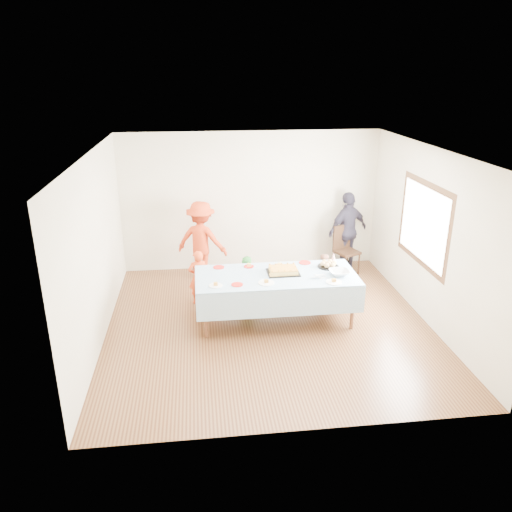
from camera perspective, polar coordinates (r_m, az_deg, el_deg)
The scene contains 22 objects.
ground at distance 7.95m, azimuth 1.42°, elevation -7.75°, with size 5.00×5.00×0.00m, color #472614.
room_walls at distance 7.29m, azimuth 1.96°, elevation 4.62°, with size 5.04×5.04×2.72m.
party_table at distance 7.77m, azimuth 2.33°, elevation -2.55°, with size 2.50×1.10×0.78m.
birthday_cake at distance 7.81m, azimuth 3.13°, elevation -1.66°, with size 0.50×0.38×0.09m.
rolls_tray at distance 8.11m, azimuth 8.26°, elevation -0.97°, with size 0.34×0.34×0.10m.
punch_bowl at distance 7.83m, azimuth 9.49°, elevation -1.89°, with size 0.31×0.31×0.08m, color silver.
party_hat at distance 8.35m, azimuth 8.84°, elevation -0.12°, with size 0.09×0.09×0.16m, color white.
fork_pile at distance 7.68m, azimuth 7.23°, elevation -2.28°, with size 0.24×0.18×0.07m, color white, non-canonical shape.
plate_red_far_a at distance 8.04m, azimuth -4.29°, elevation -1.29°, with size 0.18×0.18×0.01m, color red.
plate_red_far_b at distance 8.05m, azimuth -0.82°, elevation -1.20°, with size 0.16×0.16×0.01m, color red.
plate_red_far_c at distance 8.08m, azimuth 2.68°, elevation -1.15°, with size 0.17×0.17×0.01m, color red.
plate_red_far_d at distance 8.25m, azimuth 5.60°, elevation -0.75°, with size 0.20×0.20×0.01m, color red.
plate_red_near at distance 7.39m, azimuth -2.17°, elevation -3.28°, with size 0.18×0.18×0.01m, color red.
plate_white_left at distance 7.38m, azimuth -4.63°, elevation -3.39°, with size 0.20×0.20×0.01m, color white.
plate_white_mid at distance 7.45m, azimuth 1.19°, elevation -3.08°, with size 0.25×0.25×0.01m, color white.
plate_white_right at distance 7.56m, azimuth 8.88°, elevation -2.96°, with size 0.24×0.24×0.01m, color white.
dining_chair at distance 9.89m, azimuth 10.09°, elevation 1.07°, with size 0.53×0.53×0.94m.
toddler_left at distance 8.49m, azimuth -6.60°, elevation -2.42°, with size 0.35×0.23×0.95m, color #E3451C.
toddler_mid at distance 8.70m, azimuth -1.04°, elevation -2.41°, with size 0.37×0.24×0.75m, color #26742A.
toddler_right at distance 8.82m, azimuth 7.60°, elevation -2.16°, with size 0.38×0.30×0.78m, color #B06F52.
adult_left at distance 9.44m, azimuth -6.25°, elevation 1.79°, with size 0.97×0.56×1.50m, color red.
adult_right at distance 10.04m, azimuth 10.42°, elevation 2.88°, with size 0.91×0.38×1.55m, color #2E2A3A.
Camera 1 is at (-1.03, -6.92, 3.79)m, focal length 35.00 mm.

